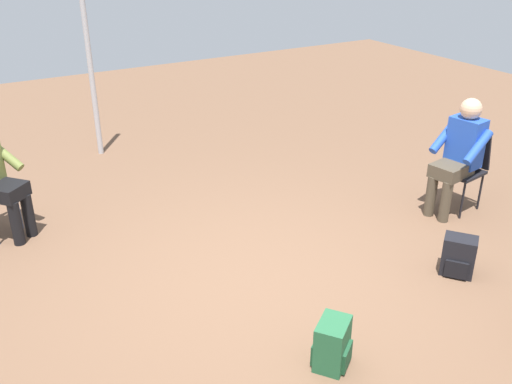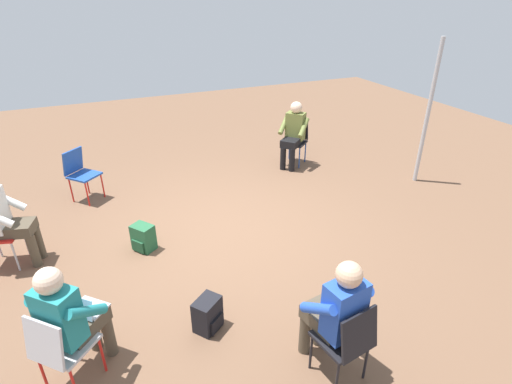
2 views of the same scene
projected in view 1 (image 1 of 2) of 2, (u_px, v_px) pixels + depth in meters
name	position (u px, v px, depth m)	size (l,w,h in m)	color
ground_plane	(258.00, 286.00, 4.93)	(16.74, 16.74, 0.00)	brown
chair_east	(465.00, 165.00, 6.10)	(0.49, 0.46, 0.85)	black
person_in_blue	(459.00, 151.00, 5.91)	(0.56, 0.55, 1.24)	#4C4233
backpack_near_laptop_user	(332.00, 346.00, 3.99)	(0.34, 0.33, 0.36)	#235B38
backpack_by_empty_chair	(458.00, 258.00, 5.04)	(0.33, 0.34, 0.36)	black
tent_pole_far	(90.00, 63.00, 7.23)	(0.07, 0.07, 2.46)	#B2B2B7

